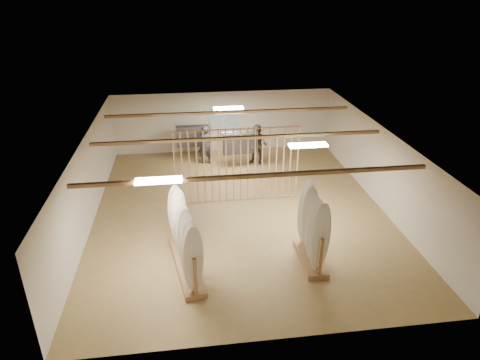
{
  "coord_description": "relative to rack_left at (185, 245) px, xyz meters",
  "views": [
    {
      "loc": [
        -1.73,
        -13.06,
        7.4
      ],
      "look_at": [
        0.0,
        0.0,
        1.2
      ],
      "focal_mm": 32.0,
      "sensor_mm": 36.0,
      "label": 1
    }
  ],
  "objects": [
    {
      "name": "rack_left",
      "position": [
        0.0,
        0.0,
        0.0
      ],
      "size": [
        1.05,
        3.03,
        2.08
      ],
      "rotation": [
        0.0,
        0.0,
        0.16
      ],
      "color": "#997045",
      "rests_on": "floor"
    },
    {
      "name": "clothing_rack_b",
      "position": [
        2.43,
        7.01,
        0.33
      ],
      "size": [
        1.5,
        0.49,
        1.61
      ],
      "rotation": [
        0.0,
        0.0,
        0.08
      ],
      "color": "silver",
      "rests_on": "floor"
    },
    {
      "name": "shopper_a",
      "position": [
        1.0,
        7.49,
        0.26
      ],
      "size": [
        0.72,
        0.5,
        1.95
      ],
      "primitive_type": "imported",
      "rotation": [
        0.0,
        0.0,
        3.12
      ],
      "color": "#292A31",
      "rests_on": "floor"
    },
    {
      "name": "wall_front",
      "position": [
        1.94,
        -3.01,
        0.68
      ],
      "size": [
        12.0,
        0.0,
        12.0
      ],
      "primitive_type": "plane",
      "rotation": [
        -1.57,
        0.0,
        0.0
      ],
      "color": "beige",
      "rests_on": "ground"
    },
    {
      "name": "ceiling",
      "position": [
        1.94,
        2.99,
        2.08
      ],
      "size": [
        12.0,
        12.0,
        0.0
      ],
      "primitive_type": "plane",
      "rotation": [
        3.14,
        0.0,
        0.0
      ],
      "color": "gray",
      "rests_on": "ground"
    },
    {
      "name": "ceiling_slats",
      "position": [
        1.94,
        2.99,
        2.0
      ],
      "size": [
        9.5,
        6.12,
        0.1
      ],
      "primitive_type": "cube",
      "color": "#997045",
      "rests_on": "ground"
    },
    {
      "name": "poster",
      "position": [
        1.94,
        8.97,
        0.88
      ],
      "size": [
        1.4,
        0.03,
        0.9
      ],
      "primitive_type": "cube",
      "color": "#3788C1",
      "rests_on": "ground"
    },
    {
      "name": "wall_right",
      "position": [
        6.94,
        2.99,
        0.68
      ],
      "size": [
        0.0,
        12.0,
        12.0
      ],
      "primitive_type": "plane",
      "rotation": [
        1.57,
        0.0,
        -1.57
      ],
      "color": "beige",
      "rests_on": "ground"
    },
    {
      "name": "wall_left",
      "position": [
        -3.06,
        2.99,
        0.68
      ],
      "size": [
        0.0,
        12.0,
        12.0
      ],
      "primitive_type": "plane",
      "rotation": [
        1.57,
        0.0,
        1.57
      ],
      "color": "beige",
      "rests_on": "ground"
    },
    {
      "name": "bamboo_partition",
      "position": [
        1.94,
        3.79,
        0.68
      ],
      "size": [
        4.45,
        0.05,
        2.78
      ],
      "color": "tan",
      "rests_on": "ground"
    },
    {
      "name": "shopper_b",
      "position": [
        3.26,
        7.03,
        0.3
      ],
      "size": [
        1.23,
        1.15,
        2.04
      ],
      "primitive_type": "imported",
      "rotation": [
        0.0,
        0.0,
        -0.51
      ],
      "color": "#353129",
      "rests_on": "floor"
    },
    {
      "name": "floor",
      "position": [
        1.94,
        2.99,
        -0.72
      ],
      "size": [
        12.0,
        12.0,
        0.0
      ],
      "primitive_type": "plane",
      "color": "#997C4A",
      "rests_on": "ground"
    },
    {
      "name": "clothing_rack_a",
      "position": [
        0.48,
        8.11,
        0.35
      ],
      "size": [
        1.53,
        0.39,
        1.64
      ],
      "rotation": [
        0.0,
        0.0,
        -0.0
      ],
      "color": "silver",
      "rests_on": "floor"
    },
    {
      "name": "rack_right",
      "position": [
        3.58,
        -0.18,
        0.02
      ],
      "size": [
        0.65,
        1.9,
        2.19
      ],
      "rotation": [
        0.0,
        0.0,
        -0.02
      ],
      "color": "#997045",
      "rests_on": "floor"
    },
    {
      "name": "wall_back",
      "position": [
        1.94,
        8.99,
        0.68
      ],
      "size": [
        12.0,
        0.0,
        12.0
      ],
      "primitive_type": "plane",
      "rotation": [
        1.57,
        0.0,
        0.0
      ],
      "color": "beige",
      "rests_on": "ground"
    },
    {
      "name": "light_panels",
      "position": [
        1.94,
        2.99,
        2.02
      ],
      "size": [
        1.2,
        0.35,
        0.06
      ],
      "primitive_type": "cube",
      "color": "white",
      "rests_on": "ground"
    }
  ]
}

